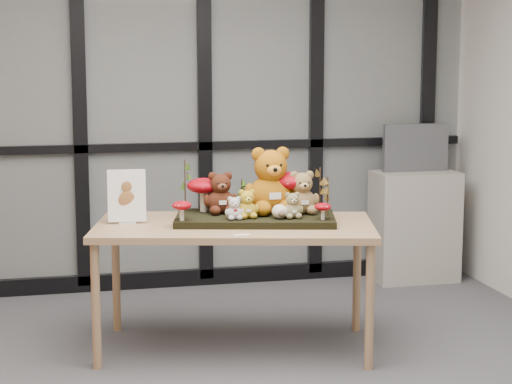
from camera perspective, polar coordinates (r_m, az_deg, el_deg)
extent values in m
plane|color=beige|center=(6.77, -7.00, 5.72)|extent=(5.00, 0.00, 5.00)
plane|color=beige|center=(1.90, 9.50, -2.82)|extent=(5.00, 0.00, 5.00)
cube|color=#2D383F|center=(6.74, -6.97, 5.71)|extent=(4.90, 0.02, 2.70)
cube|color=black|center=(6.95, -6.76, -5.39)|extent=(4.90, 0.06, 0.12)
cube|color=black|center=(6.77, -6.92, 2.75)|extent=(4.90, 0.06, 0.06)
cube|color=black|center=(6.71, -10.82, 5.60)|extent=(0.10, 0.06, 2.70)
cube|color=black|center=(6.80, -3.18, 5.79)|extent=(0.10, 0.06, 2.70)
cube|color=black|center=(7.00, 3.72, 5.88)|extent=(0.10, 0.06, 2.70)
cube|color=black|center=(7.31, 10.53, 5.88)|extent=(0.10, 0.06, 2.70)
cube|color=tan|center=(5.40, -1.34, -2.18)|extent=(1.75, 1.16, 0.04)
cylinder|color=tan|center=(5.22, -9.82, -6.96)|extent=(0.05, 0.05, 0.71)
cylinder|color=tan|center=(5.89, -8.60, -5.08)|extent=(0.05, 0.05, 0.71)
cylinder|color=tan|center=(5.17, 7.01, -7.05)|extent=(0.05, 0.05, 0.71)
cylinder|color=tan|center=(5.85, 6.23, -5.13)|extent=(0.05, 0.05, 0.71)
cube|color=black|center=(5.44, -0.05, -1.64)|extent=(1.01, 0.67, 0.04)
cube|color=silver|center=(5.47, -7.92, -1.85)|extent=(0.10, 0.07, 0.01)
cube|color=white|center=(5.44, -7.96, -0.22)|extent=(0.22, 0.07, 0.30)
ellipsoid|color=brown|center=(5.44, -7.95, -0.50)|extent=(0.10, 0.01, 0.11)
ellipsoid|color=brown|center=(5.42, -7.97, 0.33)|extent=(0.06, 0.01, 0.06)
cube|color=white|center=(5.07, -0.89, -2.65)|extent=(0.09, 0.03, 0.00)
cube|color=#A0998F|center=(7.16, 9.72, -2.08)|extent=(0.63, 0.37, 0.84)
cube|color=#4C4E53|center=(7.08, 9.78, 2.71)|extent=(0.51, 0.05, 0.36)
cube|color=black|center=(7.06, 9.86, 2.69)|extent=(0.45, 0.00, 0.30)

